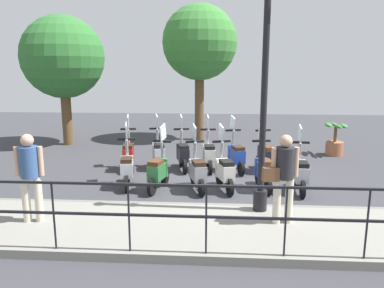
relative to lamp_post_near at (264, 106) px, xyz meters
The scene contains 21 objects.
ground_plane 3.39m from the lamp_post_near, 22.42° to the left, with size 28.00×28.00×0.00m, color #38383D.
promenade_walkway 2.44m from the lamp_post_near, 127.25° to the left, with size 2.20×20.00×0.15m.
fence_railing 2.42m from the lamp_post_near, 151.18° to the left, with size 0.04×16.03×1.07m.
lamp_post_near is the anchor object (origin of this frame).
pedestrian_with_bag 1.28m from the lamp_post_near, 152.62° to the right, with size 0.37×0.64×1.59m.
pedestrian_distant 4.33m from the lamp_post_near, 101.13° to the left, with size 0.36×0.49×1.59m.
tree_large 9.27m from the lamp_post_near, 44.33° to the left, with size 2.97×2.97×4.71m.
tree_distant 8.19m from the lamp_post_near, 11.12° to the left, with size 2.88×2.88×5.23m.
potted_palm 6.48m from the lamp_post_near, 29.18° to the right, with size 1.06×0.66×1.05m.
scooter_near_0 2.55m from the lamp_post_near, 34.88° to the right, with size 1.23×0.44×1.54m.
scooter_near_1 2.41m from the lamp_post_near, ahead, with size 1.23×0.47×1.54m.
scooter_near_2 2.40m from the lamp_post_near, 22.47° to the left, with size 1.20×0.54×1.54m.
scooter_near_3 2.61m from the lamp_post_near, 40.58° to the left, with size 1.20×0.53×1.54m.
scooter_near_4 3.16m from the lamp_post_near, 55.86° to the left, with size 1.22×0.50×1.54m.
scooter_near_5 3.84m from the lamp_post_near, 60.66° to the left, with size 1.22×0.48×1.54m.
scooter_far_0 3.71m from the lamp_post_near, ahead, with size 1.20×0.54×1.54m.
scooter_far_1 3.64m from the lamp_post_near, ahead, with size 1.20×0.55×1.54m.
scooter_far_2 3.85m from the lamp_post_near, 17.91° to the left, with size 1.23×0.44×1.54m.
scooter_far_3 4.12m from the lamp_post_near, 28.57° to the left, with size 1.22×0.50×1.54m.
scooter_far_4 4.52m from the lamp_post_near, 36.55° to the left, with size 1.21×0.53×1.54m.
scooter_far_5 4.92m from the lamp_post_near, 46.08° to the left, with size 1.23×0.47×1.54m.
Camera 1 is at (-9.32, -0.13, 2.87)m, focal length 35.00 mm.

